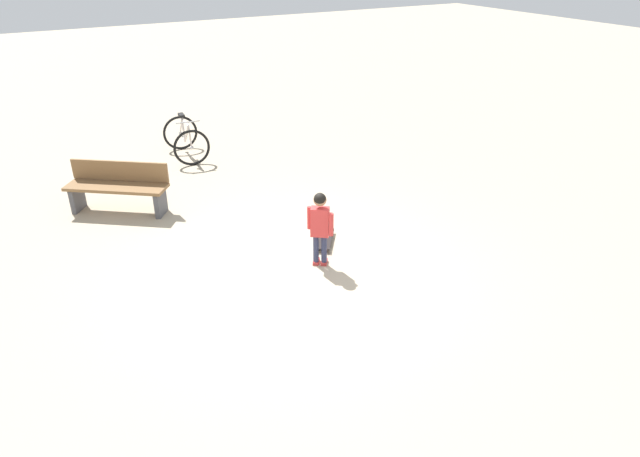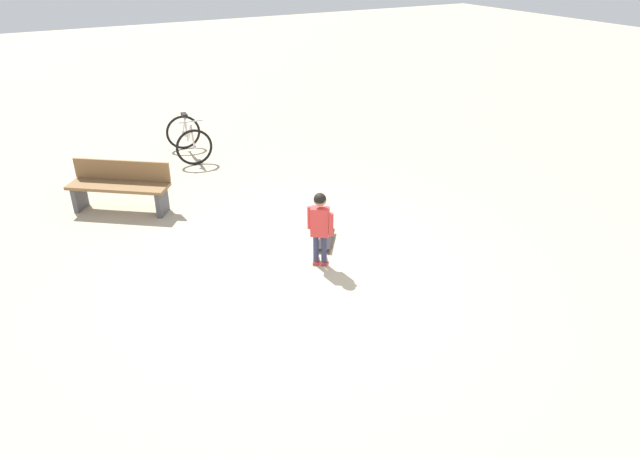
% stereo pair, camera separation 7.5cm
% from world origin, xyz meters
% --- Properties ---
extents(ground_plane, '(50.00, 50.00, 0.00)m').
position_xyz_m(ground_plane, '(0.00, 0.00, 0.00)').
color(ground_plane, tan).
extents(child_person, '(0.37, 0.28, 1.06)m').
position_xyz_m(child_person, '(0.02, -0.36, 0.66)').
color(child_person, '#2D3351').
rests_on(child_person, ground).
extents(skateboard, '(0.63, 0.54, 0.07)m').
position_xyz_m(skateboard, '(0.52, -0.73, 0.06)').
color(skateboard, black).
rests_on(skateboard, ground).
extents(bicycle_near, '(1.13, 0.80, 0.85)m').
position_xyz_m(bicycle_near, '(5.01, -0.10, 0.38)').
color(bicycle_near, black).
rests_on(bicycle_near, ground).
extents(street_bench, '(1.31, 1.55, 0.80)m').
position_xyz_m(street_bench, '(3.08, 1.61, 0.42)').
color(street_bench, brown).
rests_on(street_bench, ground).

